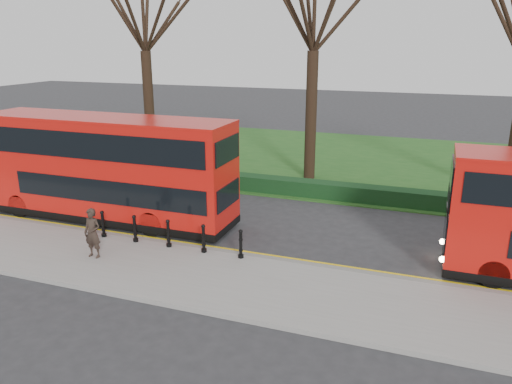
% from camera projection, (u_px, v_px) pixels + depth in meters
% --- Properties ---
extents(ground, '(120.00, 120.00, 0.00)m').
position_uv_depth(ground, '(196.00, 239.00, 19.44)').
color(ground, '#28282B').
rests_on(ground, ground).
extents(pavement, '(60.00, 4.00, 0.15)m').
position_uv_depth(pavement, '(156.00, 269.00, 16.72)').
color(pavement, gray).
rests_on(pavement, ground).
extents(kerb, '(60.00, 0.25, 0.16)m').
position_uv_depth(kerb, '(184.00, 246.00, 18.52)').
color(kerb, slate).
rests_on(kerb, ground).
extents(grass_verge, '(60.00, 18.00, 0.06)m').
position_uv_depth(grass_verge, '(298.00, 156.00, 32.91)').
color(grass_verge, '#1D4D19').
rests_on(grass_verge, ground).
extents(hedge, '(60.00, 0.90, 0.80)m').
position_uv_depth(hedge, '(256.00, 183.00, 25.43)').
color(hedge, black).
rests_on(hedge, ground).
extents(yellow_line_outer, '(60.00, 0.10, 0.01)m').
position_uv_depth(yellow_line_outer, '(188.00, 245.00, 18.81)').
color(yellow_line_outer, yellow).
rests_on(yellow_line_outer, ground).
extents(yellow_line_inner, '(60.00, 0.10, 0.01)m').
position_uv_depth(yellow_line_inner, '(190.00, 243.00, 18.99)').
color(yellow_line_inner, yellow).
rests_on(yellow_line_inner, ground).
extents(tree_left, '(7.90, 7.90, 12.35)m').
position_uv_depth(tree_left, '(143.00, 11.00, 28.39)').
color(tree_left, black).
rests_on(tree_left, ground).
extents(tree_mid, '(8.00, 8.00, 12.50)m').
position_uv_depth(tree_mid, '(315.00, 5.00, 25.10)').
color(tree_mid, black).
rests_on(tree_mid, ground).
extents(bollard_row, '(5.83, 0.15, 1.00)m').
position_uv_depth(bollard_row, '(168.00, 234.00, 18.17)').
color(bollard_row, black).
rests_on(bollard_row, pavement).
extents(bus_lead, '(11.07, 2.54, 4.40)m').
position_uv_depth(bus_lead, '(107.00, 169.00, 20.95)').
color(bus_lead, red).
rests_on(bus_lead, ground).
extents(pedestrian, '(0.65, 0.44, 1.77)m').
position_uv_depth(pedestrian, '(93.00, 233.00, 17.21)').
color(pedestrian, '#2D221C').
rests_on(pedestrian, pavement).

